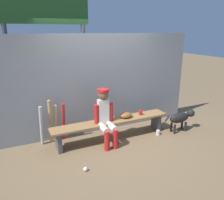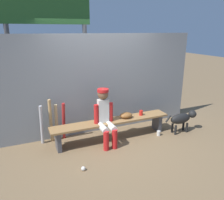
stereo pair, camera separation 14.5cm
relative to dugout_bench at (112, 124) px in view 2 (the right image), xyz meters
The scene contains 14 objects.
ground_plane 0.35m from the dugout_bench, ahead, with size 30.00×30.00×0.00m, color brown.
chainlink_fence 0.93m from the dugout_bench, 90.00° to the left, with size 4.54×0.03×2.20m, color gray.
dugout_bench is the anchor object (origin of this frame).
player_seated 0.36m from the dugout_bench, 151.01° to the right, with size 0.41×0.55×1.15m.
baseball_glove 0.37m from the dugout_bench, ahead, with size 0.28×0.20×0.12m, color brown.
bat_aluminum_red 1.03m from the dugout_bench, 157.33° to the left, with size 0.06×0.06×0.85m, color #B22323.
bat_wood_natural 1.17m from the dugout_bench, 158.10° to the left, with size 0.06×0.06×0.81m, color tan.
bat_wood_tan 1.28m from the dugout_bench, 161.94° to the left, with size 0.06×0.06×0.94m, color tan.
bat_aluminum_silver 1.45m from the dugout_bench, 165.04° to the left, with size 0.06×0.06×0.84m, color #B7B7BC.
baseball 1.28m from the dugout_bench, 136.29° to the right, with size 0.07×0.07×0.07m, color white.
cup_on_ground 1.10m from the dugout_bench, 14.16° to the right, with size 0.08×0.08×0.11m, color silver.
cup_on_bench 0.73m from the dugout_bench, ahead, with size 0.08×0.08×0.11m, color red.
scoreboard 2.55m from the dugout_bench, 128.38° to the left, with size 2.15×0.27×3.44m.
dog 1.65m from the dugout_bench, 10.82° to the right, with size 0.84×0.20×0.49m.
Camera 2 is at (-1.73, -4.01, 2.26)m, focal length 35.77 mm.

